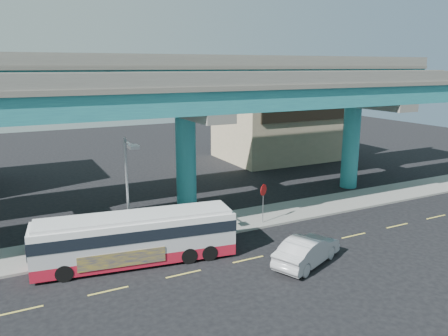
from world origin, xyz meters
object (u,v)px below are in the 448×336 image
parked_car (61,239)px  stop_sign (263,195)px  transit_bus (136,237)px  sedan (307,250)px  street_lamp (129,179)px

parked_car → stop_sign: stop_sign is taller
transit_bus → stop_sign: stop_sign is taller
stop_sign → sedan: bearing=-105.7°
stop_sign → street_lamp: bearing=178.3°
transit_bus → street_lamp: street_lamp is taller
sedan → street_lamp: street_lamp is taller
parked_car → stop_sign: size_ratio=1.47×
sedan → stop_sign: 6.69m
street_lamp → stop_sign: 9.82m
parked_car → street_lamp: bearing=-115.3°
transit_bus → sedan: size_ratio=2.20×
transit_bus → street_lamp: 3.29m
transit_bus → sedan: (8.45, -4.49, -0.76)m
parked_car → stop_sign: bearing=-91.6°
street_lamp → stop_sign: bearing=4.3°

